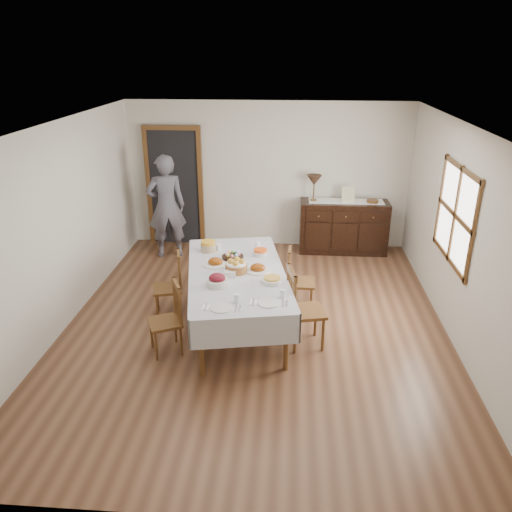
# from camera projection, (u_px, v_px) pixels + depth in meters

# --- Properties ---
(ground) EXTENTS (6.00, 6.00, 0.00)m
(ground) POSITION_uv_depth(u_px,v_px,m) (255.00, 324.00, 6.68)
(ground) COLOR brown
(room_shell) EXTENTS (5.02, 6.02, 2.65)m
(room_shell) POSITION_uv_depth(u_px,v_px,m) (247.00, 197.00, 6.45)
(room_shell) COLOR white
(room_shell) RESTS_ON ground
(dining_table) EXTENTS (1.62, 2.55, 0.81)m
(dining_table) POSITION_uv_depth(u_px,v_px,m) (237.00, 278.00, 6.34)
(dining_table) COLOR #BABABF
(dining_table) RESTS_ON ground
(chair_left_near) EXTENTS (0.49, 0.49, 0.89)m
(chair_left_near) POSITION_uv_depth(u_px,v_px,m) (169.00, 318.00, 5.94)
(chair_left_near) COLOR brown
(chair_left_near) RESTS_ON ground
(chair_left_far) EXTENTS (0.46, 0.46, 0.91)m
(chair_left_far) POSITION_uv_depth(u_px,v_px,m) (171.00, 285.00, 6.74)
(chair_left_far) COLOR brown
(chair_left_far) RESTS_ON ground
(chair_right_near) EXTENTS (0.51, 0.51, 1.03)m
(chair_right_near) POSITION_uv_depth(u_px,v_px,m) (302.00, 307.00, 6.03)
(chair_right_near) COLOR brown
(chair_right_near) RESTS_ON ground
(chair_right_far) EXTENTS (0.39, 0.39, 0.90)m
(chair_right_far) POSITION_uv_depth(u_px,v_px,m) (298.00, 279.00, 6.92)
(chair_right_far) COLOR brown
(chair_right_far) RESTS_ON ground
(sideboard) EXTENTS (1.54, 0.56, 0.93)m
(sideboard) POSITION_uv_depth(u_px,v_px,m) (343.00, 227.00, 8.91)
(sideboard) COLOR black
(sideboard) RESTS_ON ground
(person) EXTENTS (0.70, 0.57, 1.92)m
(person) POSITION_uv_depth(u_px,v_px,m) (166.00, 203.00, 8.53)
(person) COLOR #54515C
(person) RESTS_ON ground
(bread_basket) EXTENTS (0.28, 0.28, 0.18)m
(bread_basket) POSITION_uv_depth(u_px,v_px,m) (236.00, 266.00, 6.26)
(bread_basket) COLOR brown
(bread_basket) RESTS_ON dining_table
(egg_basket) EXTENTS (0.29, 0.29, 0.10)m
(egg_basket) POSITION_uv_depth(u_px,v_px,m) (233.00, 257.00, 6.66)
(egg_basket) COLOR black
(egg_basket) RESTS_ON dining_table
(ham_platter_a) EXTENTS (0.34, 0.34, 0.11)m
(ham_platter_a) POSITION_uv_depth(u_px,v_px,m) (215.00, 262.00, 6.49)
(ham_platter_a) COLOR silver
(ham_platter_a) RESTS_ON dining_table
(ham_platter_b) EXTENTS (0.33, 0.33, 0.11)m
(ham_platter_b) POSITION_uv_depth(u_px,v_px,m) (258.00, 269.00, 6.31)
(ham_platter_b) COLOR silver
(ham_platter_b) RESTS_ON dining_table
(beet_bowl) EXTENTS (0.26, 0.26, 0.15)m
(beet_bowl) POSITION_uv_depth(u_px,v_px,m) (217.00, 280.00, 5.91)
(beet_bowl) COLOR silver
(beet_bowl) RESTS_ON dining_table
(carrot_bowl) EXTENTS (0.20, 0.20, 0.08)m
(carrot_bowl) POSITION_uv_depth(u_px,v_px,m) (260.00, 252.00, 6.78)
(carrot_bowl) COLOR silver
(carrot_bowl) RESTS_ON dining_table
(pineapple_bowl) EXTENTS (0.21, 0.21, 0.14)m
(pineapple_bowl) POSITION_uv_depth(u_px,v_px,m) (208.00, 246.00, 6.91)
(pineapple_bowl) COLOR tan
(pineapple_bowl) RESTS_ON dining_table
(casserole_dish) EXTENTS (0.26, 0.26, 0.07)m
(casserole_dish) POSITION_uv_depth(u_px,v_px,m) (272.00, 280.00, 6.00)
(casserole_dish) COLOR silver
(casserole_dish) RESTS_ON dining_table
(butter_dish) EXTENTS (0.15, 0.11, 0.07)m
(butter_dish) POSITION_uv_depth(u_px,v_px,m) (230.00, 274.00, 6.14)
(butter_dish) COLOR silver
(butter_dish) RESTS_ON dining_table
(setting_left) EXTENTS (0.44, 0.31, 0.10)m
(setting_left) POSITION_uv_depth(u_px,v_px,m) (226.00, 304.00, 5.45)
(setting_left) COLOR silver
(setting_left) RESTS_ON dining_table
(setting_right) EXTENTS (0.44, 0.31, 0.10)m
(setting_right) POSITION_uv_depth(u_px,v_px,m) (273.00, 300.00, 5.55)
(setting_right) COLOR silver
(setting_right) RESTS_ON dining_table
(glass_far_a) EXTENTS (0.06, 0.06, 0.09)m
(glass_far_a) POSITION_uv_depth(u_px,v_px,m) (219.00, 247.00, 6.94)
(glass_far_a) COLOR white
(glass_far_a) RESTS_ON dining_table
(glass_far_b) EXTENTS (0.07, 0.07, 0.09)m
(glass_far_b) POSITION_uv_depth(u_px,v_px,m) (257.00, 245.00, 7.01)
(glass_far_b) COLOR white
(glass_far_b) RESTS_ON dining_table
(runner) EXTENTS (1.30, 0.35, 0.01)m
(runner) POSITION_uv_depth(u_px,v_px,m) (346.00, 201.00, 8.76)
(runner) COLOR white
(runner) RESTS_ON sideboard
(table_lamp) EXTENTS (0.26, 0.26, 0.46)m
(table_lamp) POSITION_uv_depth(u_px,v_px,m) (314.00, 181.00, 8.65)
(table_lamp) COLOR brown
(table_lamp) RESTS_ON sideboard
(picture_frame) EXTENTS (0.22, 0.08, 0.28)m
(picture_frame) POSITION_uv_depth(u_px,v_px,m) (348.00, 195.00, 8.64)
(picture_frame) COLOR beige
(picture_frame) RESTS_ON sideboard
(deco_bowl) EXTENTS (0.20, 0.20, 0.06)m
(deco_bowl) POSITION_uv_depth(u_px,v_px,m) (372.00, 201.00, 8.66)
(deco_bowl) COLOR brown
(deco_bowl) RESTS_ON sideboard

